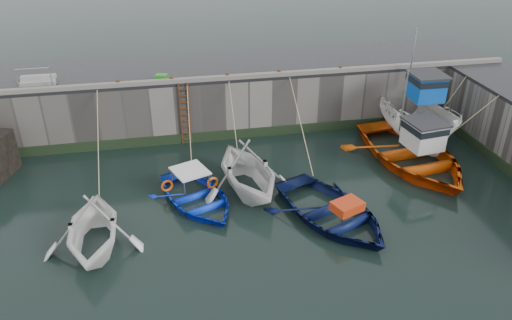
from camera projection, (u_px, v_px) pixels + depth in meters
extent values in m
plane|color=black|center=(267.00, 266.00, 17.10)|extent=(120.00, 120.00, 0.00)
cube|color=slate|center=(219.00, 94.00, 27.13)|extent=(30.00, 5.00, 3.00)
cube|color=black|center=(218.00, 66.00, 26.37)|extent=(30.00, 5.00, 0.16)
cube|color=slate|center=(224.00, 78.00, 24.26)|extent=(30.00, 0.30, 0.20)
cube|color=black|center=(226.00, 135.00, 25.54)|extent=(30.00, 0.08, 0.50)
cylinder|color=#3F1E0F|center=(181.00, 114.00, 24.49)|extent=(0.07, 0.07, 3.20)
cylinder|color=#3F1E0F|center=(190.00, 114.00, 24.56)|extent=(0.07, 0.07, 3.20)
cube|color=#3F1E0F|center=(187.00, 139.00, 25.16)|extent=(0.44, 0.06, 0.05)
cube|color=#3F1E0F|center=(186.00, 133.00, 25.00)|extent=(0.44, 0.06, 0.05)
cube|color=#3F1E0F|center=(186.00, 127.00, 24.84)|extent=(0.44, 0.06, 0.05)
cube|color=#3F1E0F|center=(186.00, 121.00, 24.68)|extent=(0.44, 0.06, 0.05)
cube|color=#3F1E0F|center=(185.00, 115.00, 24.52)|extent=(0.44, 0.06, 0.05)
cube|color=#3F1E0F|center=(185.00, 109.00, 24.36)|extent=(0.44, 0.06, 0.05)
cube|color=#3F1E0F|center=(184.00, 102.00, 24.20)|extent=(0.44, 0.06, 0.05)
cube|color=#3F1E0F|center=(184.00, 96.00, 24.04)|extent=(0.44, 0.06, 0.05)
cube|color=#3F1E0F|center=(183.00, 89.00, 23.89)|extent=(0.44, 0.06, 0.05)
imported|color=white|center=(96.00, 247.00, 17.99)|extent=(3.80, 4.40, 2.31)
imported|color=#0E33D5|center=(197.00, 202.00, 20.56)|extent=(4.82, 5.57, 0.97)
imported|color=silver|center=(247.00, 190.00, 21.37)|extent=(5.08, 5.60, 2.57)
imported|color=#0A1440|center=(331.00, 219.00, 19.53)|extent=(5.80, 6.69, 1.16)
imported|color=white|center=(414.00, 119.00, 25.44)|extent=(2.75, 7.04, 2.70)
cube|color=#0C4BBB|center=(426.00, 87.00, 23.98)|extent=(1.42, 1.52, 1.20)
cube|color=black|center=(427.00, 80.00, 23.81)|extent=(1.49, 1.58, 0.28)
cube|color=#262628|center=(428.00, 74.00, 23.67)|extent=(1.63, 1.73, 0.08)
cylinder|color=#A5A8AD|center=(412.00, 58.00, 25.10)|extent=(0.08, 0.08, 3.00)
imported|color=#DF510B|center=(411.00, 155.00, 23.33)|extent=(5.96, 7.73, 1.48)
cube|color=silver|center=(424.00, 135.00, 22.18)|extent=(1.58, 1.66, 1.20)
cube|color=black|center=(425.00, 128.00, 22.01)|extent=(1.64, 1.73, 0.28)
cube|color=#262628|center=(426.00, 122.00, 21.87)|extent=(1.80, 1.89, 0.08)
cylinder|color=#A5A8AD|center=(404.00, 101.00, 23.25)|extent=(0.08, 0.08, 3.00)
cube|color=#228B19|center=(162.00, 78.00, 24.10)|extent=(0.64, 0.52, 0.32)
cylinder|color=#A5A8AD|center=(17.00, 79.00, 22.85)|extent=(0.05, 0.05, 1.00)
cylinder|color=#A5A8AD|center=(51.00, 77.00, 23.11)|extent=(0.05, 0.05, 1.00)
cylinder|color=#A5A8AD|center=(32.00, 69.00, 22.76)|extent=(1.50, 0.05, 0.05)
cube|color=gray|center=(38.00, 83.00, 23.61)|extent=(1.60, 0.35, 0.18)
cube|color=gray|center=(38.00, 77.00, 23.82)|extent=(1.60, 0.35, 0.18)
cylinder|color=#3F1E0F|center=(118.00, 83.00, 23.48)|extent=(0.18, 0.18, 0.28)
cylinder|color=#3F1E0F|center=(172.00, 80.00, 23.91)|extent=(0.18, 0.18, 0.28)
cylinder|color=#3F1E0F|center=(227.00, 76.00, 24.36)|extent=(0.18, 0.18, 0.28)
cylinder|color=#3F1E0F|center=(279.00, 73.00, 24.80)|extent=(0.18, 0.18, 0.28)
cylinder|color=#3F1E0F|center=(340.00, 69.00, 25.34)|extent=(0.18, 0.18, 0.28)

